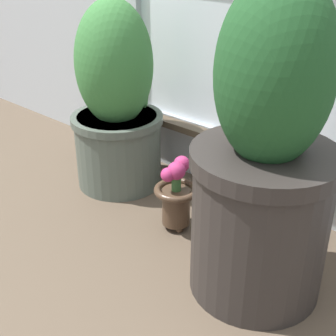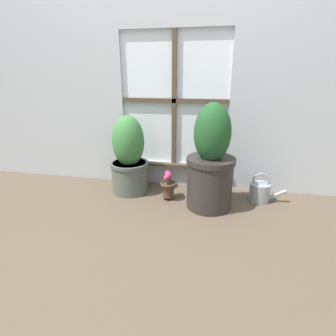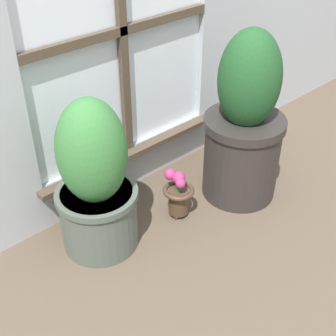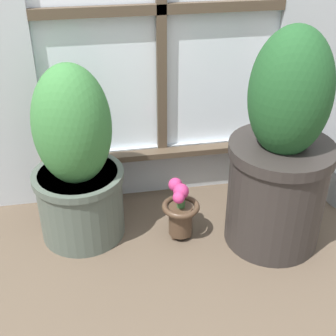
% 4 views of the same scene
% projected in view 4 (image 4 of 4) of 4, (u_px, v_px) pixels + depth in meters
% --- Properties ---
extents(ground_plane, '(10.00, 10.00, 0.00)m').
position_uv_depth(ground_plane, '(192.00, 287.00, 1.52)').
color(ground_plane, brown).
extents(potted_plant_left, '(0.32, 0.32, 0.65)m').
position_uv_depth(potted_plant_left, '(77.00, 163.00, 1.61)').
color(potted_plant_left, '#4C564C').
rests_on(potted_plant_left, ground_plane).
extents(potted_plant_right, '(0.36, 0.36, 0.78)m').
position_uv_depth(potted_plant_right, '(281.00, 156.00, 1.55)').
color(potted_plant_right, '#2D2826').
rests_on(potted_plant_right, ground_plane).
extents(flower_vase, '(0.14, 0.14, 0.23)m').
position_uv_depth(flower_vase, '(180.00, 210.00, 1.68)').
color(flower_vase, '#473323').
rests_on(flower_vase, ground_plane).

